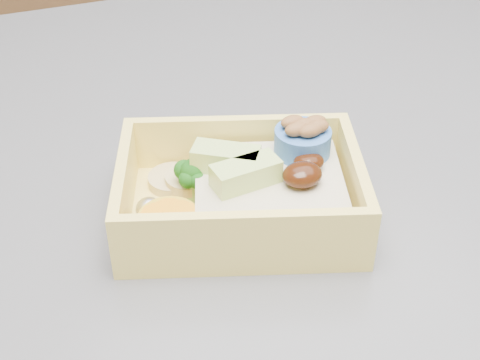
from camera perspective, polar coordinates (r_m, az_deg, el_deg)
name	(u,v)px	position (r m, az deg, el deg)	size (l,w,h in m)	color
bento_box	(247,191)	(0.46, 0.61, -0.94)	(0.19, 0.16, 0.06)	#FFE269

